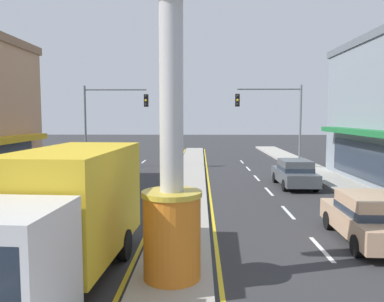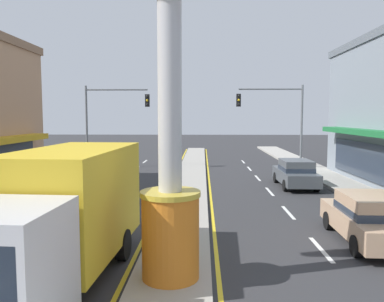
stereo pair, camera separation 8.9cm
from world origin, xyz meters
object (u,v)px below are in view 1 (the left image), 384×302
Objects in this scene: sedan_far_right_lane at (295,173)px; box_truck_near_right_lane at (63,213)px; district_sign at (171,118)px; sedan_near_left_lane at (369,218)px; traffic_light_right_side at (276,112)px; traffic_light_left_side at (108,112)px.

box_truck_near_right_lane is at bearing -123.73° from sedan_far_right_lane.
district_sign is 7.37m from sedan_near_left_lane.
district_sign reaches higher than box_truck_near_right_lane.
traffic_light_right_side is 1.44× the size of sedan_far_right_lane.
sedan_far_right_lane is at bearing 64.82° from district_sign.
traffic_light_right_side reaches higher than sedan_near_left_lane.
sedan_near_left_lane is at bearing 20.47° from box_truck_near_right_lane.
traffic_light_left_side is at bearing 178.14° from traffic_light_right_side.
box_truck_near_right_lane is (-2.53, -0.06, -2.21)m from district_sign.
sedan_near_left_lane is at bearing -90.01° from sedan_far_right_lane.
district_sign is 14.25m from sedan_far_right_lane.
traffic_light_left_side is at bearing 125.71° from sedan_near_left_lane.
sedan_near_left_lane is (12.12, -16.86, -3.46)m from traffic_light_left_side.
box_truck_near_right_lane is at bearing -178.66° from district_sign.
traffic_light_left_side is 14.60m from sedan_far_right_lane.
traffic_light_right_side is 1.43× the size of sedan_near_left_lane.
sedan_far_right_lane is at bearing 56.27° from box_truck_near_right_lane.
sedan_near_left_lane is (5.92, 3.09, -3.12)m from district_sign.
sedan_near_left_lane is at bearing -91.00° from traffic_light_right_side.
district_sign is at bearing -152.41° from sedan_near_left_lane.
traffic_light_right_side is 7.78m from sedan_far_right_lane.
box_truck_near_right_lane is 1.63× the size of sedan_far_right_lane.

